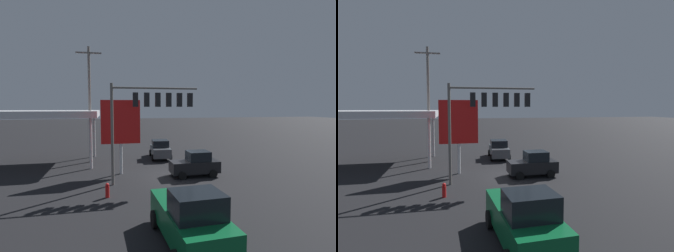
% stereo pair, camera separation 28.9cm
% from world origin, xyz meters
% --- Properties ---
extents(ground_plane, '(200.00, 200.00, 0.00)m').
position_xyz_m(ground_plane, '(0.00, 0.00, 0.00)').
color(ground_plane, black).
extents(traffic_signal_assembly, '(6.21, 0.43, 7.08)m').
position_xyz_m(traffic_signal_assembly, '(1.99, 1.25, 5.47)').
color(traffic_signal_assembly, slate).
rests_on(traffic_signal_assembly, ground).
extents(utility_pole, '(2.40, 0.26, 11.23)m').
position_xyz_m(utility_pole, '(6.71, -7.00, 5.91)').
color(utility_pole, slate).
rests_on(utility_pole, ground).
extents(gas_station_canopy, '(11.44, 6.84, 5.08)m').
position_xyz_m(gas_station_canopy, '(11.61, -6.88, 4.73)').
color(gas_station_canopy, silver).
rests_on(gas_station_canopy, ground).
extents(price_sign, '(3.12, 0.27, 6.00)m').
position_xyz_m(price_sign, '(3.98, -1.71, 4.10)').
color(price_sign, silver).
rests_on(price_sign, ground).
extents(sedan_waiting, '(2.31, 4.52, 1.93)m').
position_xyz_m(sedan_waiting, '(-0.35, -7.39, 0.95)').
color(sedan_waiting, '#474C51').
rests_on(sedan_waiting, ground).
extents(hatchback_crossing, '(3.81, 1.98, 1.97)m').
position_xyz_m(hatchback_crossing, '(-1.70, 0.27, 0.95)').
color(hatchback_crossing, black).
rests_on(hatchback_crossing, ground).
extents(pickup_parked, '(2.45, 5.29, 2.40)m').
position_xyz_m(pickup_parked, '(1.87, 10.15, 1.11)').
color(pickup_parked, '#0C592D').
rests_on(pickup_parked, ground).
extents(fire_hydrant, '(0.24, 0.24, 0.88)m').
position_xyz_m(fire_hydrant, '(5.06, 3.81, 0.44)').
color(fire_hydrant, red).
rests_on(fire_hydrant, ground).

